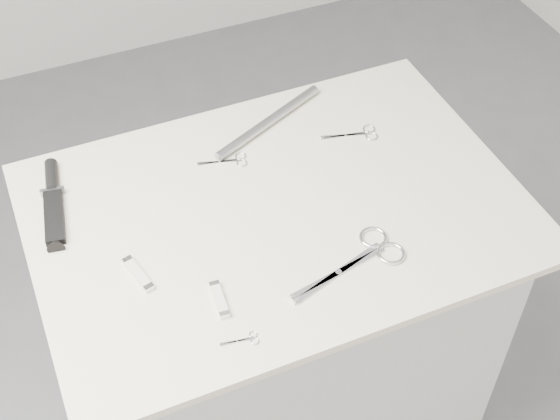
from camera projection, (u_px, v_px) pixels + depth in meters
name	position (u px, v px, depth m)	size (l,w,h in m)	color
plinth	(278.00, 338.00, 1.94)	(0.90, 0.60, 0.90)	#BBBBB8
display_board	(278.00, 211.00, 1.60)	(1.00, 0.70, 0.02)	beige
large_shears	(367.00, 255.00, 1.50)	(0.25, 0.12, 0.01)	silver
embroidery_scissors_a	(360.00, 134.00, 1.75)	(0.13, 0.06, 0.00)	silver
embroidery_scissors_b	(231.00, 161.00, 1.69)	(0.11, 0.05, 0.00)	silver
tiny_scissors	(245.00, 340.00, 1.37)	(0.07, 0.03, 0.00)	silver
sheathed_knife	(53.00, 198.00, 1.60)	(0.07, 0.24, 0.03)	black
pocket_knife_a	(219.00, 300.00, 1.43)	(0.02, 0.08, 0.01)	beige
pocket_knife_b	(138.00, 274.00, 1.47)	(0.04, 0.10, 0.01)	beige
metal_rail	(269.00, 122.00, 1.77)	(0.02, 0.02, 0.32)	#92959B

